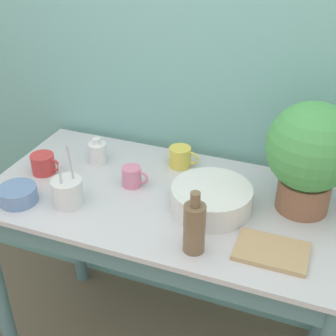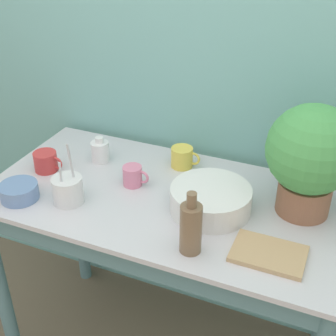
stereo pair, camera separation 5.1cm
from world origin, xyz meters
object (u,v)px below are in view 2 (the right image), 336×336
tray_board (269,254)px  utensil_cup (68,190)px  mug_pink (133,176)px  bottle_tall (191,227)px  bowl_wash_large (211,199)px  mug_yellow (182,157)px  potted_plant (311,155)px  bowl_small_blue (19,191)px  bottle_short (100,151)px  mug_red (46,161)px

tray_board → utensil_cup: bearing=179.5°
mug_pink → bottle_tall: bearing=-38.8°
utensil_cup → tray_board: utensil_cup is taller
utensil_cup → bowl_wash_large: bearing=17.3°
mug_yellow → utensil_cup: bearing=-125.9°
potted_plant → bottle_tall: size_ratio=1.85×
bowl_wash_large → bowl_small_blue: bowl_wash_large is taller
mug_yellow → utensil_cup: utensil_cup is taller
utensil_cup → bottle_short: bearing=98.4°
mug_red → bowl_small_blue: bearing=-82.3°
mug_pink → bowl_wash_large: bearing=-7.3°
mug_yellow → potted_plant: bearing=-13.6°
mug_yellow → mug_pink: bearing=-121.1°
bowl_small_blue → bowl_wash_large: bearing=17.0°
bottle_tall → tray_board: (0.23, 0.07, -0.08)m
mug_red → bowl_wash_large: bearing=-0.1°
bottle_tall → tray_board: 0.25m
mug_pink → bottle_short: bearing=151.7°
bottle_short → bowl_small_blue: size_ratio=0.77×
bottle_short → mug_yellow: size_ratio=0.88×
potted_plant → bottle_tall: bearing=-129.2°
bowl_wash_large → mug_pink: size_ratio=2.70×
bottle_short → mug_red: size_ratio=0.87×
bowl_wash_large → bottle_tall: size_ratio=1.32×
mug_red → tray_board: bearing=-9.7°
mug_red → bottle_tall: bearing=-18.1°
utensil_cup → mug_pink: bearing=49.7°
mug_red → tray_board: size_ratio=0.56×
bottle_tall → utensil_cup: size_ratio=0.90×
mug_pink → mug_red: same height
bowl_small_blue → utensil_cup: 0.18m
potted_plant → mug_red: bearing=-173.0°
mug_red → bowl_small_blue: 0.20m
mug_red → mug_yellow: size_ratio=1.02×
bottle_tall → mug_yellow: 0.51m
potted_plant → utensil_cup: potted_plant is taller
bottle_tall → mug_pink: bottle_tall is taller
bowl_wash_large → bottle_short: 0.55m
bottle_short → bottle_tall: bearing=-35.1°
bowl_wash_large → mug_red: 0.68m
mug_yellow → utensil_cup: (-0.28, -0.39, 0.01)m
bowl_wash_large → bowl_small_blue: 0.68m
mug_red → utensil_cup: 0.25m
potted_plant → bowl_wash_large: 0.36m
potted_plant → bottle_short: bearing=177.9°
mug_red → mug_yellow: 0.54m
potted_plant → mug_red: potted_plant is taller
bowl_small_blue → bottle_tall: bearing=-2.1°
mug_red → bottle_short: bearing=43.6°
potted_plant → mug_yellow: bearing=166.4°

